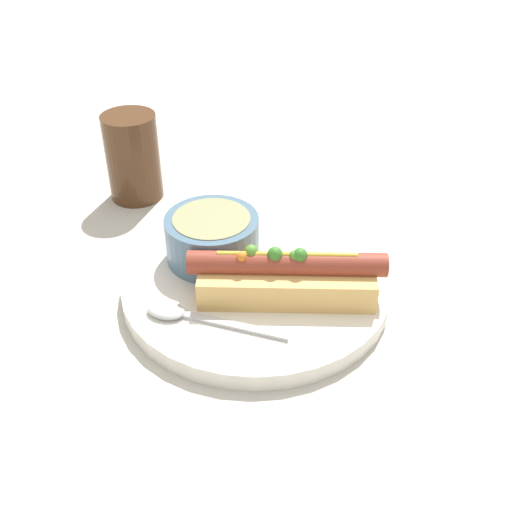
# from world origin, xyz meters

# --- Properties ---
(ground_plane) EXTENTS (4.00, 4.00, 0.00)m
(ground_plane) POSITION_xyz_m (0.00, 0.00, 0.00)
(ground_plane) COLOR #BCB7AD
(dinner_plate) EXTENTS (0.28, 0.28, 0.02)m
(dinner_plate) POSITION_xyz_m (0.00, 0.00, 0.01)
(dinner_plate) COLOR white
(dinner_plate) RESTS_ON ground_plane
(hot_dog) EXTENTS (0.18, 0.15, 0.06)m
(hot_dog) POSITION_xyz_m (0.01, -0.04, 0.04)
(hot_dog) COLOR #DBAD60
(hot_dog) RESTS_ON dinner_plate
(soup_bowl) EXTENTS (0.10, 0.10, 0.05)m
(soup_bowl) POSITION_xyz_m (-0.02, 0.06, 0.05)
(soup_bowl) COLOR slate
(soup_bowl) RESTS_ON dinner_plate
(spoon) EXTENTS (0.10, 0.12, 0.01)m
(spoon) POSITION_xyz_m (-0.09, -0.01, 0.02)
(spoon) COLOR #B7B7BC
(spoon) RESTS_ON dinner_plate
(drinking_glass) EXTENTS (0.07, 0.07, 0.11)m
(drinking_glass) POSITION_xyz_m (-0.02, 0.26, 0.06)
(drinking_glass) COLOR #4C2D19
(drinking_glass) RESTS_ON ground_plane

